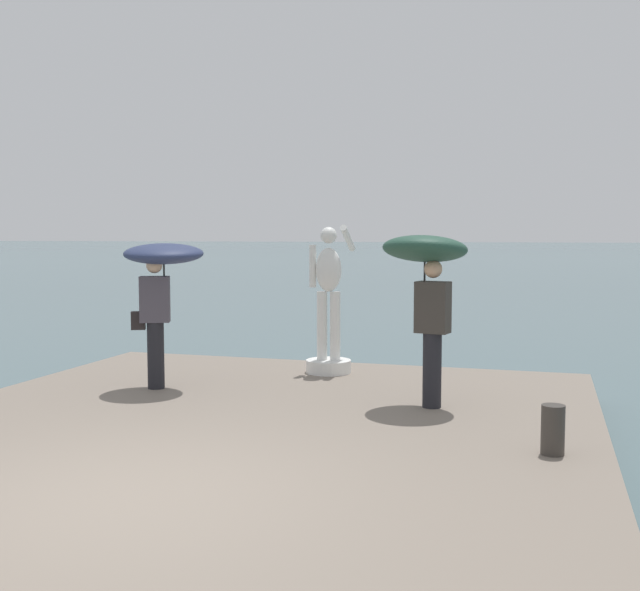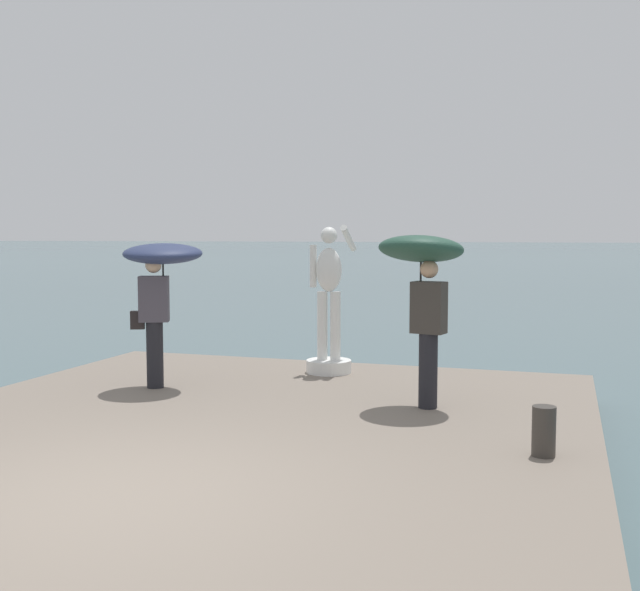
% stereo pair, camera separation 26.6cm
% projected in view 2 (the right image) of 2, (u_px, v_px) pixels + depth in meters
% --- Properties ---
extents(ground_plane, '(400.00, 400.00, 0.00)m').
position_uv_depth(ground_plane, '(505.00, 277.00, 43.98)').
color(ground_plane, '#4C666B').
extents(pier, '(7.52, 9.50, 0.40)m').
position_uv_depth(pier, '(210.00, 457.00, 7.67)').
color(pier, slate).
rests_on(pier, ground).
extents(statue_white_figure, '(0.66, 0.89, 2.17)m').
position_uv_depth(statue_white_figure, '(329.00, 315.00, 11.19)').
color(statue_white_figure, white).
rests_on(statue_white_figure, pier).
extents(onlooker_left, '(1.36, 1.37, 1.94)m').
position_uv_depth(onlooker_left, '(160.00, 272.00, 10.06)').
color(onlooker_left, black).
rests_on(onlooker_left, pier).
extents(onlooker_right, '(1.18, 1.20, 2.06)m').
position_uv_depth(onlooker_right, '(423.00, 270.00, 8.90)').
color(onlooker_right, black).
rests_on(onlooker_right, pier).
extents(mooring_bollard, '(0.22, 0.22, 0.46)m').
position_uv_depth(mooring_bollard, '(544.00, 431.00, 7.00)').
color(mooring_bollard, '#38332D').
rests_on(mooring_bollard, pier).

